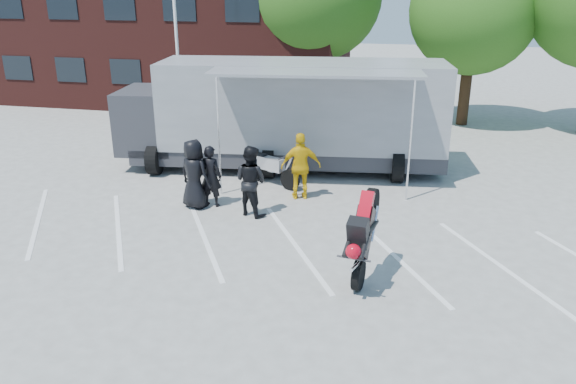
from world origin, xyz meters
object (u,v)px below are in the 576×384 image
at_px(stunt_bike_rider, 366,274).
at_px(spectator_hivis, 301,166).
at_px(flagpole, 181,11).
at_px(spectator_leather_b, 211,176).
at_px(tree_mid, 474,11).
at_px(spectator_leather_c, 251,181).
at_px(transporter_truck, 288,168).
at_px(parked_motorcycle, 271,184).
at_px(spectator_leather_a, 194,174).

relative_size(stunt_bike_rider, spectator_hivis, 1.10).
xyz_separation_m(flagpole, stunt_bike_rider, (8.27, -10.07, -5.05)).
bearing_deg(spectator_leather_b, flagpole, -57.38).
bearing_deg(tree_mid, spectator_leather_b, -122.97).
height_order(stunt_bike_rider, spectator_leather_c, spectator_leather_c).
distance_m(flagpole, spectator_leather_b, 8.80).
relative_size(flagpole, transporter_truck, 0.69).
distance_m(parked_motorcycle, spectator_leather_b, 2.61).
xyz_separation_m(flagpole, tree_mid, (11.24, 5.00, -0.11)).
bearing_deg(spectator_leather_a, spectator_leather_b, -131.85).
xyz_separation_m(stunt_bike_rider, spectator_leather_b, (-4.75, 3.15, 0.90)).
relative_size(tree_mid, spectator_leather_c, 3.88).
bearing_deg(tree_mid, spectator_leather_a, -123.85).
bearing_deg(stunt_bike_rider, flagpole, 137.86).
height_order(flagpole, tree_mid, flagpole).
relative_size(transporter_truck, spectator_hivis, 5.73).
bearing_deg(spectator_leather_b, spectator_leather_c, 169.80).
bearing_deg(parked_motorcycle, stunt_bike_rider, -120.57).
bearing_deg(tree_mid, stunt_bike_rider, -101.17).
xyz_separation_m(transporter_truck, stunt_bike_rider, (3.37, -7.08, 0.00)).
distance_m(spectator_leather_b, spectator_leather_c, 1.36).
bearing_deg(tree_mid, parked_motorcycle, -123.49).
bearing_deg(stunt_bike_rider, spectator_leather_c, 149.63).
relative_size(flagpole, tree_mid, 1.04).
distance_m(tree_mid, spectator_leather_c, 14.42).
bearing_deg(stunt_bike_rider, spectator_leather_b, 154.94).
bearing_deg(spectator_leather_a, parked_motorcycle, -105.10).
xyz_separation_m(flagpole, spectator_leather_c, (4.82, -7.29, -4.06)).
height_order(flagpole, spectator_hivis, flagpole).
distance_m(flagpole, tree_mid, 12.31).
height_order(tree_mid, transporter_truck, tree_mid).
bearing_deg(spectator_leather_b, spectator_hivis, -148.90).
bearing_deg(flagpole, spectator_leather_a, -66.46).
distance_m(transporter_truck, stunt_bike_rider, 7.84).
bearing_deg(spectator_leather_a, flagpole, -46.21).
xyz_separation_m(transporter_truck, spectator_leather_a, (-1.79, -4.15, 1.00)).
bearing_deg(transporter_truck, spectator_leather_c, -98.35).
xyz_separation_m(spectator_leather_b, spectator_leather_c, (1.30, -0.37, 0.09)).
bearing_deg(transporter_truck, spectator_leather_a, -120.61).
relative_size(flagpole, spectator_leather_b, 4.43).
relative_size(flagpole, spectator_hivis, 3.98).
bearing_deg(parked_motorcycle, tree_mid, -7.78).
height_order(spectator_leather_c, spectator_hivis, spectator_hivis).
bearing_deg(flagpole, spectator_leather_c, -56.54).
height_order(flagpole, spectator_leather_b, flagpole).
bearing_deg(spectator_leather_c, parked_motorcycle, -65.52).
xyz_separation_m(transporter_truck, spectator_leather_c, (-0.08, -4.30, 0.99)).
xyz_separation_m(tree_mid, spectator_hivis, (-5.33, -10.78, -3.94)).
xyz_separation_m(flagpole, spectator_leather_b, (3.51, -6.92, -4.15)).
distance_m(spectator_leather_a, spectator_leather_b, 0.47).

